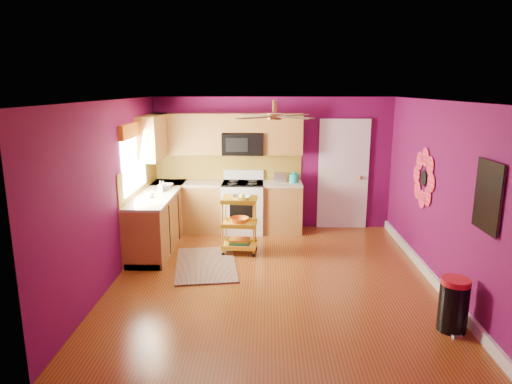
{
  "coord_description": "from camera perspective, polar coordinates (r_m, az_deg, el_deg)",
  "views": [
    {
      "loc": [
        -0.09,
        -6.11,
        2.67
      ],
      "look_at": [
        -0.26,
        0.4,
        1.17
      ],
      "focal_mm": 32.0,
      "sensor_mm": 36.0,
      "label": 1
    }
  ],
  "objects": [
    {
      "name": "counter_dish",
      "position": [
        8.23,
        -11.13,
        0.79
      ],
      "size": [
        0.23,
        0.23,
        0.06
      ],
      "primitive_type": "imported",
      "color": "white",
      "rests_on": "lower_cabinets"
    },
    {
      "name": "ceiling_fan",
      "position": [
        6.32,
        2.33,
        9.52
      ],
      "size": [
        1.01,
        1.01,
        0.26
      ],
      "color": "#BF8C3F",
      "rests_on": "ground"
    },
    {
      "name": "counter_cup",
      "position": [
        7.5,
        -13.12,
        -0.34
      ],
      "size": [
        0.12,
        0.12,
        0.09
      ],
      "primitive_type": "imported",
      "color": "white",
      "rests_on": "lower_cabinets"
    },
    {
      "name": "lower_cabinets",
      "position": [
        8.33,
        -7.26,
        -2.71
      ],
      "size": [
        2.81,
        2.31,
        0.94
      ],
      "color": "brown",
      "rests_on": "ground"
    },
    {
      "name": "panel_door",
      "position": [
        8.85,
        10.83,
        2.02
      ],
      "size": [
        0.95,
        0.11,
        2.15
      ],
      "color": "white",
      "rests_on": "ground"
    },
    {
      "name": "electric_range",
      "position": [
        8.57,
        -1.64,
        -1.81
      ],
      "size": [
        0.76,
        0.66,
        1.13
      ],
      "color": "white",
      "rests_on": "ground"
    },
    {
      "name": "soap_bottle_a",
      "position": [
        7.84,
        -11.85,
        0.66
      ],
      "size": [
        0.09,
        0.09,
        0.19
      ],
      "primitive_type": "imported",
      "color": "#EA3F72",
      "rests_on": "lower_cabinets"
    },
    {
      "name": "teal_kettle",
      "position": [
        8.5,
        4.76,
        1.75
      ],
      "size": [
        0.18,
        0.18,
        0.21
      ],
      "color": "#15A29A",
      "rests_on": "lower_cabinets"
    },
    {
      "name": "right_wall_art",
      "position": [
        6.34,
        22.92,
        0.78
      ],
      "size": [
        0.04,
        2.74,
        1.04
      ],
      "color": "black",
      "rests_on": "ground"
    },
    {
      "name": "soap_bottle_b",
      "position": [
        7.97,
        -11.53,
        0.79
      ],
      "size": [
        0.13,
        0.13,
        0.17
      ],
      "primitive_type": "imported",
      "color": "white",
      "rests_on": "lower_cabinets"
    },
    {
      "name": "rolling_cart",
      "position": [
        7.44,
        -2.03,
        -3.84
      ],
      "size": [
        0.59,
        0.44,
        1.01
      ],
      "color": "yellow",
      "rests_on": "ground"
    },
    {
      "name": "left_window",
      "position": [
        7.52,
        -15.03,
        5.4
      ],
      "size": [
        0.08,
        1.35,
        1.08
      ],
      "color": "white",
      "rests_on": "ground"
    },
    {
      "name": "trash_can",
      "position": [
        5.67,
        23.46,
        -12.79
      ],
      "size": [
        0.39,
        0.39,
        0.62
      ],
      "color": "black",
      "rests_on": "ground"
    },
    {
      "name": "ground",
      "position": [
        6.66,
        2.17,
        -10.66
      ],
      "size": [
        5.0,
        5.0,
        0.0
      ],
      "primitive_type": "plane",
      "color": "#673010",
      "rests_on": "ground"
    },
    {
      "name": "upper_cabinetry",
      "position": [
        8.4,
        -6.45,
        6.94
      ],
      "size": [
        2.8,
        2.3,
        1.26
      ],
      "color": "brown",
      "rests_on": "ground"
    },
    {
      "name": "shag_rug",
      "position": [
        7.14,
        -6.27,
        -8.97
      ],
      "size": [
        1.11,
        1.59,
        0.02
      ],
      "primitive_type": "cube",
      "rotation": [
        0.0,
        0.0,
        0.15
      ],
      "color": "black",
      "rests_on": "ground"
    },
    {
      "name": "room_envelope",
      "position": [
        6.19,
        2.55,
        3.32
      ],
      "size": [
        4.54,
        5.04,
        2.52
      ],
      "color": "#620B48",
      "rests_on": "ground"
    },
    {
      "name": "toaster",
      "position": [
        8.5,
        3.02,
        1.83
      ],
      "size": [
        0.22,
        0.15,
        0.18
      ],
      "primitive_type": "cube",
      "color": "beige",
      "rests_on": "lower_cabinets"
    }
  ]
}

